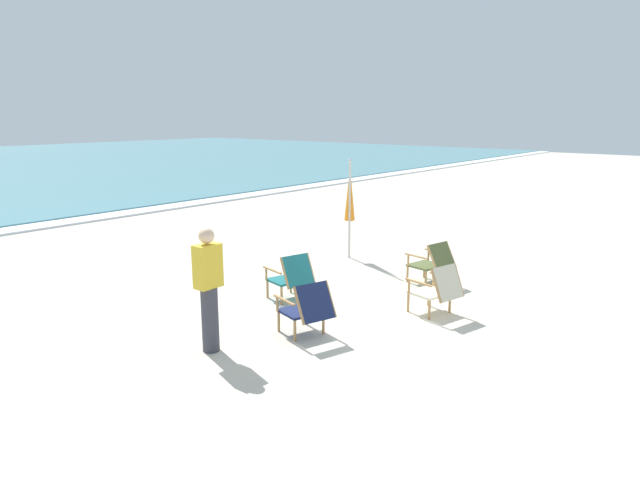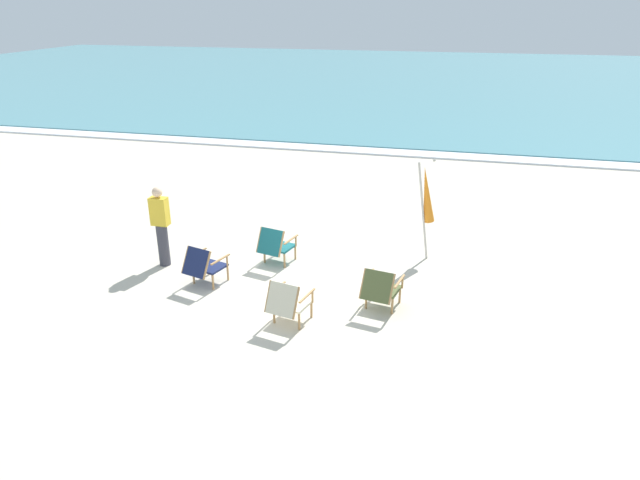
{
  "view_description": "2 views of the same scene",
  "coord_description": "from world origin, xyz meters",
  "px_view_note": "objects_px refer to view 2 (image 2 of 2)",
  "views": [
    {
      "loc": [
        -7.17,
        -5.27,
        3.02
      ],
      "look_at": [
        0.3,
        0.9,
        0.86
      ],
      "focal_mm": 32.0,
      "sensor_mm": 36.0,
      "label": 1
    },
    {
      "loc": [
        2.77,
        -9.1,
        4.94
      ],
      "look_at": [
        0.41,
        0.51,
        0.74
      ],
      "focal_mm": 32.0,
      "sensor_mm": 36.0,
      "label": 2
    }
  ],
  "objects_px": {
    "beach_chair_far_center": "(381,288)",
    "umbrella_furled_orange": "(427,195)",
    "beach_chair_back_left": "(288,302)",
    "beach_chair_back_right": "(204,265)",
    "person_near_chairs": "(161,226)",
    "beach_chair_front_left": "(275,245)"
  },
  "relations": [
    {
      "from": "beach_chair_far_center",
      "to": "umbrella_furled_orange",
      "type": "height_order",
      "value": "umbrella_furled_orange"
    },
    {
      "from": "beach_chair_back_left",
      "to": "beach_chair_far_center",
      "type": "distance_m",
      "value": 1.62
    },
    {
      "from": "beach_chair_back_right",
      "to": "beach_chair_far_center",
      "type": "bearing_deg",
      "value": -2.22
    },
    {
      "from": "beach_chair_back_right",
      "to": "beach_chair_far_center",
      "type": "distance_m",
      "value": 3.3
    },
    {
      "from": "beach_chair_back_right",
      "to": "umbrella_furled_orange",
      "type": "relative_size",
      "value": 0.42
    },
    {
      "from": "umbrella_furled_orange",
      "to": "person_near_chairs",
      "type": "xyz_separation_m",
      "value": [
        -5.0,
        -1.49,
        -0.54
      ]
    },
    {
      "from": "beach_chair_far_center",
      "to": "beach_chair_front_left",
      "type": "bearing_deg",
      "value": 149.98
    },
    {
      "from": "beach_chair_back_left",
      "to": "beach_chair_front_left",
      "type": "distance_m",
      "value": 2.35
    },
    {
      "from": "beach_chair_back_right",
      "to": "beach_chair_front_left",
      "type": "height_order",
      "value": "beach_chair_front_left"
    },
    {
      "from": "beach_chair_far_center",
      "to": "umbrella_furled_orange",
      "type": "bearing_deg",
      "value": 76.58
    },
    {
      "from": "beach_chair_back_right",
      "to": "beach_chair_front_left",
      "type": "distance_m",
      "value": 1.56
    },
    {
      "from": "beach_chair_back_left",
      "to": "beach_chair_far_center",
      "type": "xyz_separation_m",
      "value": [
        1.39,
        0.84,
        -0.0
      ]
    },
    {
      "from": "person_near_chairs",
      "to": "beach_chair_far_center",
      "type": "bearing_deg",
      "value": -9.86
    },
    {
      "from": "beach_chair_back_right",
      "to": "beach_chair_far_center",
      "type": "relative_size",
      "value": 1.03
    },
    {
      "from": "beach_chair_far_center",
      "to": "person_near_chairs",
      "type": "relative_size",
      "value": 0.52
    },
    {
      "from": "beach_chair_back_right",
      "to": "beach_chair_back_left",
      "type": "xyz_separation_m",
      "value": [
        1.91,
        -0.97,
        0.0
      ]
    },
    {
      "from": "beach_chair_front_left",
      "to": "person_near_chairs",
      "type": "distance_m",
      "value": 2.27
    },
    {
      "from": "beach_chair_back_left",
      "to": "umbrella_furled_orange",
      "type": "height_order",
      "value": "umbrella_furled_orange"
    },
    {
      "from": "beach_chair_back_right",
      "to": "person_near_chairs",
      "type": "distance_m",
      "value": 1.39
    },
    {
      "from": "beach_chair_back_left",
      "to": "person_near_chairs",
      "type": "distance_m",
      "value": 3.49
    },
    {
      "from": "beach_chair_back_left",
      "to": "beach_chair_far_center",
      "type": "relative_size",
      "value": 0.97
    },
    {
      "from": "beach_chair_far_center",
      "to": "umbrella_furled_orange",
      "type": "relative_size",
      "value": 0.4
    }
  ]
}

